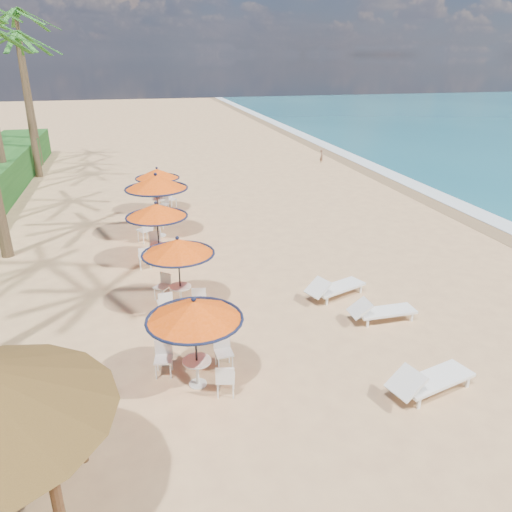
{
  "coord_description": "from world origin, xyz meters",
  "views": [
    {
      "loc": [
        -6.11,
        -9.43,
        6.87
      ],
      "look_at": [
        -2.73,
        4.2,
        1.2
      ],
      "focal_mm": 35.0,
      "sensor_mm": 36.0,
      "label": 1
    }
  ],
  "objects": [
    {
      "name": "foam_strip",
      "position": [
        9.3,
        10.0,
        0.0
      ],
      "size": [
        1.2,
        140.0,
        0.04
      ],
      "primitive_type": "cube",
      "color": "white",
      "rests_on": "ground"
    },
    {
      "name": "lounger_near",
      "position": [
        -0.33,
        -1.61,
        0.35
      ],
      "size": [
        2.21,
        1.19,
        0.76
      ],
      "rotation": [
        0.0,
        0.0,
        0.26
      ],
      "color": "white",
      "rests_on": "ground"
    },
    {
      "name": "lounger_far",
      "position": [
        -0.54,
        3.24,
        0.34
      ],
      "size": [
        2.1,
        1.31,
        0.72
      ],
      "rotation": [
        0.0,
        0.0,
        0.37
      ],
      "color": "white",
      "rests_on": "ground"
    },
    {
      "name": "lounger_mid",
      "position": [
        0.15,
        1.58,
        0.32
      ],
      "size": [
        1.91,
        0.61,
        0.68
      ],
      "rotation": [
        0.0,
        0.0,
        0.01
      ],
      "color": "white",
      "rests_on": "ground"
    },
    {
      "name": "station_2",
      "position": [
        -5.47,
        7.35,
        1.64
      ],
      "size": [
        2.15,
        2.18,
        2.24
      ],
      "color": "black",
      "rests_on": "ground"
    },
    {
      "name": "wetsand_band",
      "position": [
        8.4,
        10.0,
        0.0
      ],
      "size": [
        1.4,
        140.0,
        0.02
      ],
      "primitive_type": "cube",
      "color": "olive",
      "rests_on": "ground"
    },
    {
      "name": "ground",
      "position": [
        0.0,
        0.0,
        0.0
      ],
      "size": [
        160.0,
        160.0,
        0.0
      ],
      "primitive_type": "plane",
      "color": "tan",
      "rests_on": "ground"
    },
    {
      "name": "palm_6",
      "position": [
        -11.69,
        22.8,
        7.28
      ],
      "size": [
        5.0,
        5.0,
        8.01
      ],
      "color": "brown",
      "rests_on": "ground"
    },
    {
      "name": "station_3",
      "position": [
        -5.34,
        10.23,
        1.91
      ],
      "size": [
        2.5,
        2.54,
        2.61
      ],
      "color": "black",
      "rests_on": "ground"
    },
    {
      "name": "station_1",
      "position": [
        -5.12,
        3.8,
        1.59
      ],
      "size": [
        2.09,
        2.09,
        2.18
      ],
      "color": "black",
      "rests_on": "ground"
    },
    {
      "name": "person",
      "position": [
        6.45,
        22.59,
        0.47
      ],
      "size": [
        0.33,
        0.4,
        0.95
      ],
      "primitive_type": "imported",
      "rotation": [
        0.0,
        0.0,
        1.23
      ],
      "color": "brown",
      "rests_on": "ground"
    },
    {
      "name": "palm_7",
      "position": [
        -12.16,
        26.45,
        8.64
      ],
      "size": [
        5.0,
        5.0,
        9.45
      ],
      "color": "brown",
      "rests_on": "ground"
    },
    {
      "name": "station_4",
      "position": [
        -5.03,
        13.68,
        1.56
      ],
      "size": [
        2.04,
        2.13,
        2.13
      ],
      "color": "black",
      "rests_on": "ground"
    },
    {
      "name": "station_0",
      "position": [
        -5.1,
        -0.05,
        1.6
      ],
      "size": [
        2.1,
        2.1,
        2.19
      ],
      "color": "black",
      "rests_on": "ground"
    }
  ]
}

